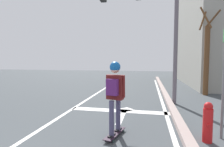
{
  "coord_description": "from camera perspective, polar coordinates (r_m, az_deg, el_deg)",
  "views": [
    {
      "loc": [
        2.58,
        -0.44,
        1.76
      ],
      "look_at": [
        1.22,
        6.23,
        1.26
      ],
      "focal_mm": 28.76,
      "sensor_mm": 36.0,
      "label": 1
    }
  ],
  "objects": [
    {
      "name": "lane_line_center",
      "position": [
        7.2,
        -10.97,
        -10.04
      ],
      "size": [
        0.12,
        20.0,
        0.01
      ],
      "primitive_type": "cube",
      "color": "silver",
      "rests_on": "ground"
    },
    {
      "name": "lane_line_curbside",
      "position": [
        6.7,
        16.47,
        -11.21
      ],
      "size": [
        0.12,
        20.0,
        0.01
      ],
      "primitive_type": "cube",
      "color": "silver",
      "rests_on": "ground"
    },
    {
      "name": "stop_bar",
      "position": [
        6.41,
        2.38,
        -11.74
      ],
      "size": [
        3.43,
        0.4,
        0.01
      ],
      "primitive_type": "cube",
      "color": "silver",
      "rests_on": "ground"
    },
    {
      "name": "lane_arrow_stem",
      "position": [
        5.75,
        3.01,
        -13.64
      ],
      "size": [
        0.16,
        1.4,
        0.01
      ],
      "primitive_type": "cube",
      "color": "silver",
      "rests_on": "ground"
    },
    {
      "name": "lane_arrow_head",
      "position": [
        6.55,
        4.14,
        -11.4
      ],
      "size": [
        0.71,
        0.71,
        0.01
      ],
      "primitive_type": "cube",
      "rotation": [
        0.0,
        0.0,
        0.79
      ],
      "color": "silver",
      "rests_on": "ground"
    },
    {
      "name": "curb_strip",
      "position": [
        6.71,
        18.65,
        -10.64
      ],
      "size": [
        0.24,
        24.0,
        0.14
      ],
      "primitive_type": "cube",
      "color": "#A7938C",
      "rests_on": "ground"
    },
    {
      "name": "skateboard",
      "position": [
        4.38,
        0.96,
        -18.53
      ],
      "size": [
        0.39,
        0.89,
        0.09
      ],
      "color": "black",
      "rests_on": "ground"
    },
    {
      "name": "skater",
      "position": [
        4.07,
        0.88,
        -4.75
      ],
      "size": [
        0.45,
        0.62,
        1.65
      ],
      "color": "#434061",
      "rests_on": "skateboard"
    },
    {
      "name": "traffic_signal_mast",
      "position": [
        7.85,
        10.76,
        18.74
      ],
      "size": [
        4.55,
        0.34,
        5.26
      ],
      "color": "#625962",
      "rests_on": "ground"
    },
    {
      "name": "street_sign_post",
      "position": [
        4.65,
        32.15,
        2.31
      ],
      "size": [
        0.14,
        0.44,
        2.57
      ],
      "color": "slate",
      "rests_on": "ground"
    },
    {
      "name": "fire_hydrant",
      "position": [
        4.48,
        28.16,
        -13.52
      ],
      "size": [
        0.2,
        0.3,
        0.87
      ],
      "color": "red",
      "rests_on": "ground"
    },
    {
      "name": "roadside_tree",
      "position": [
        10.24,
        27.85,
        4.79
      ],
      "size": [
        0.98,
        1.01,
        4.4
      ],
      "color": "brown",
      "rests_on": "ground"
    }
  ]
}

